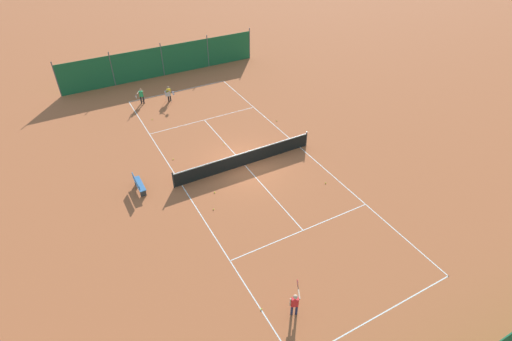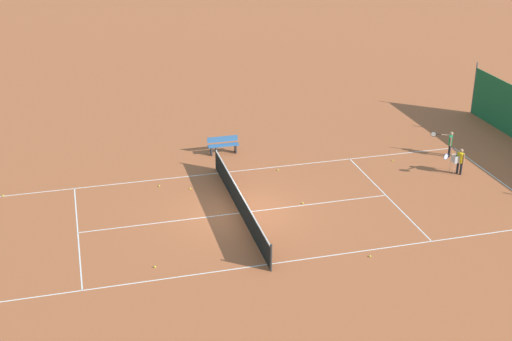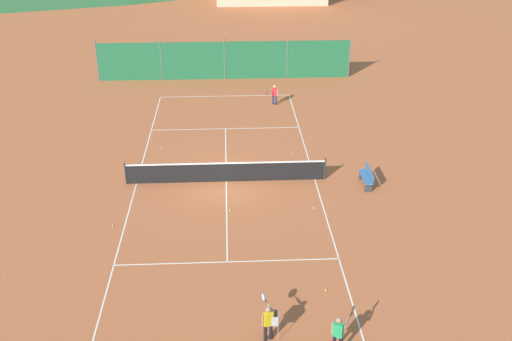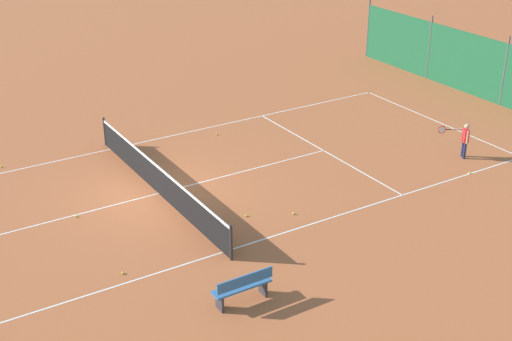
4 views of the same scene
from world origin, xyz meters
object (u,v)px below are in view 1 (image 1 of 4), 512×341
Objects in this scene: tennis_ball_by_net_left at (215,192)px; tennis_ball_alley_left at (224,144)px; tennis_ball_far_corner at (277,121)px; courtside_bench at (139,184)px; tennis_ball_alley_right at (261,309)px; ball_hopper at (168,94)px; player_far_service at (295,302)px; player_near_service at (169,93)px; player_near_baseline at (141,95)px; tennis_ball_near_corner at (326,183)px; tennis_ball_service_box at (152,119)px; tennis_ball_mid_court at (213,209)px; tennis_ball_by_net_right at (173,159)px; tennis_net at (245,158)px.

tennis_ball_alley_left is at bearing -121.15° from tennis_ball_by_net_left.
tennis_ball_far_corner is 1.00× the size of tennis_ball_by_net_left.
tennis_ball_far_corner is 0.04× the size of courtside_bench.
tennis_ball_far_corner is 15.67m from tennis_ball_alley_right.
tennis_ball_by_net_left is at bearing 83.41° from ball_hopper.
player_near_service is at bearing -94.97° from player_far_service.
player_near_baseline is at bearing -69.73° from tennis_ball_alley_left.
tennis_ball_far_corner is 7.70m from tennis_ball_near_corner.
tennis_ball_by_net_left is at bearing -21.12° from tennis_ball_near_corner.
tennis_ball_by_net_left is at bearing 93.57° from tennis_ball_service_box.
player_near_service reaches higher than tennis_ball_alley_right.
ball_hopper is at bearing -98.65° from tennis_ball_mid_court.
ball_hopper is 10.89m from courtside_bench.
player_near_service is at bearing -72.64° from tennis_ball_near_corner.
tennis_ball_mid_court is (-0.74, -6.54, 0.00)m from tennis_ball_alley_right.
tennis_ball_alley_left is (-3.95, -12.07, 0.00)m from tennis_ball_alley_right.
tennis_ball_by_net_left is at bearing 147.90° from courtside_bench.
tennis_ball_far_corner is 1.00× the size of tennis_ball_mid_court.
tennis_ball_service_box is at bearing 87.95° from player_near_baseline.
player_near_baseline is 12.67m from tennis_ball_by_net_left.
player_far_service is 12.86m from tennis_ball_by_net_right.
tennis_ball_alley_left is 6.39m from tennis_ball_mid_court.
tennis_ball_far_corner is (-7.56, -13.85, -0.69)m from player_far_service.
tennis_ball_near_corner is 1.00× the size of tennis_ball_by_net_right.
tennis_ball_far_corner is 1.00× the size of tennis_ball_by_net_right.
courtside_bench is at bearing -77.36° from tennis_ball_alley_right.
player_near_service is at bearing -97.21° from tennis_ball_by_net_left.
player_far_service is at bearing 107.16° from courtside_bench.
tennis_ball_far_corner is at bearing 131.49° from ball_hopper.
tennis_ball_by_net_left is 0.04× the size of courtside_bench.
ball_hopper reaches higher than tennis_ball_service_box.
ball_hopper is at bearing 159.74° from player_near_baseline.
tennis_ball_by_net_right is (0.34, 5.57, 0.00)m from tennis_ball_service_box.
tennis_net is 10.48m from ball_hopper.
ball_hopper is (-2.34, -7.70, 0.62)m from tennis_ball_by_net_right.
tennis_ball_by_net_right is 0.07× the size of ball_hopper.
tennis_ball_alley_left is 0.04× the size of courtside_bench.
tennis_ball_alley_right is (2.89, 19.83, -0.69)m from player_near_service.
tennis_net is 10.31× the size of ball_hopper.
tennis_net reaches higher than tennis_ball_by_net_left.
tennis_ball_near_corner is 0.07× the size of ball_hopper.
player_near_service is 7.86m from tennis_ball_alley_left.
tennis_ball_by_net_left is at bearing 29.71° from tennis_net.
player_near_service is 0.18m from ball_hopper.
ball_hopper is at bearing -96.59° from tennis_ball_by_net_left.
courtside_bench is at bearing -25.50° from tennis_ball_near_corner.
tennis_ball_by_net_right is 3.34m from courtside_bench.
tennis_ball_far_corner is (-4.56, -3.72, -0.47)m from tennis_net.
tennis_ball_near_corner is 10.68m from courtside_bench.
tennis_ball_by_net_right is 5.51m from tennis_ball_mid_court.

